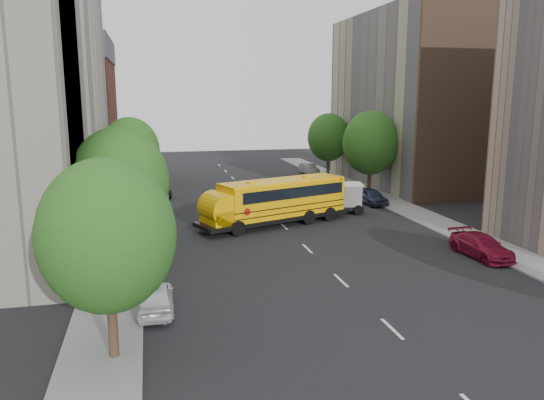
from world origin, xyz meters
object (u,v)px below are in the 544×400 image
object	(u,v)px
parked_car_1	(159,198)
parked_car_2	(157,189)
parked_car_0	(156,297)
parked_car_5	(309,169)
street_tree_0	(107,236)
street_tree_4	(370,143)
street_tree_2	(130,151)
street_tree_5	(329,137)
street_tree_1	(120,182)
parked_car_4	(371,196)
parked_car_3	(481,246)
school_bus	(274,200)
safari_truck	(328,197)

from	to	relation	value
parked_car_1	parked_car_2	xyz separation A→B (m)	(0.00, 4.85, -0.04)
parked_car_0	parked_car_5	distance (m)	43.33
street_tree_0	street_tree_4	bearing A→B (deg)	51.84
street_tree_2	street_tree_0	bearing A→B (deg)	-90.00
street_tree_4	street_tree_5	distance (m)	12.01
street_tree_1	street_tree_5	bearing A→B (deg)	53.75
street_tree_0	parked_car_4	xyz separation A→B (m)	(20.60, 24.22, -3.93)
street_tree_1	parked_car_3	xyz separation A→B (m)	(20.60, -1.96, -4.28)
street_tree_4	parked_car_3	xyz separation A→B (m)	(-1.40, -19.96, -4.41)
parked_car_3	street_tree_5	bearing A→B (deg)	84.08
street_tree_0	parked_car_3	world-z (taller)	street_tree_0
street_tree_4	parked_car_1	size ratio (longest dim) A/B	1.84
street_tree_2	school_bus	xyz separation A→B (m)	(10.36, -9.42, -2.92)
school_bus	parked_car_1	world-z (taller)	school_bus
street_tree_1	parked_car_5	xyz separation A→B (m)	(20.60, 33.00, -4.28)
street_tree_1	school_bus	world-z (taller)	street_tree_1
street_tree_4	parked_car_1	world-z (taller)	street_tree_4
parked_car_4	parked_car_1	bearing A→B (deg)	165.32
street_tree_5	parked_car_0	world-z (taller)	street_tree_5
parked_car_2	street_tree_1	bearing A→B (deg)	81.12
parked_car_5	street_tree_4	bearing A→B (deg)	-86.89
school_bus	safari_truck	size ratio (longest dim) A/B	2.06
street_tree_1	parked_car_1	world-z (taller)	street_tree_1
school_bus	parked_car_0	xyz separation A→B (m)	(-8.81, -14.49, -1.24)
street_tree_4	parked_car_4	size ratio (longest dim) A/B	1.94
parked_car_1	street_tree_0	bearing A→B (deg)	90.01
parked_car_0	parked_car_5	size ratio (longest dim) A/B	0.96
street_tree_4	parked_car_2	xyz separation A→B (m)	(-19.80, 4.42, -4.39)
street_tree_1	street_tree_5	xyz separation A→B (m)	(22.00, 30.00, -0.25)
safari_truck	parked_car_4	distance (m)	5.50
parked_car_3	street_tree_1	bearing A→B (deg)	171.15
parked_car_5	parked_car_4	bearing A→B (deg)	-92.22
school_bus	parked_car_0	distance (m)	17.01
parked_car_3	parked_car_5	size ratio (longest dim) A/B	1.13
street_tree_5	parked_car_3	bearing A→B (deg)	-92.51
street_tree_0	street_tree_2	world-z (taller)	street_tree_2
street_tree_4	parked_car_3	bearing A→B (deg)	-94.01
street_tree_2	parked_car_2	bearing A→B (deg)	63.54
street_tree_0	parked_car_3	xyz separation A→B (m)	(20.60, 8.04, -3.97)
street_tree_0	parked_car_4	distance (m)	32.04
street_tree_1	parked_car_0	size ratio (longest dim) A/B	2.00
street_tree_5	parked_car_1	world-z (taller)	street_tree_5
street_tree_2	street_tree_4	bearing A→B (deg)	0.00
street_tree_0	street_tree_1	bearing A→B (deg)	90.00
street_tree_2	safari_truck	xyz separation A→B (m)	(15.73, -6.27, -3.54)
street_tree_5	parked_car_3	size ratio (longest dim) A/B	1.63
street_tree_4	safari_truck	xyz separation A→B (m)	(-6.27, -6.27, -3.79)
street_tree_2	parked_car_0	world-z (taller)	street_tree_2
parked_car_0	parked_car_4	xyz separation A→B (m)	(19.05, 20.14, 0.04)
parked_car_2	parked_car_0	bearing A→B (deg)	85.41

